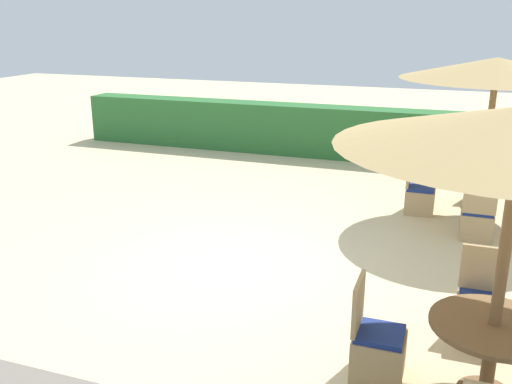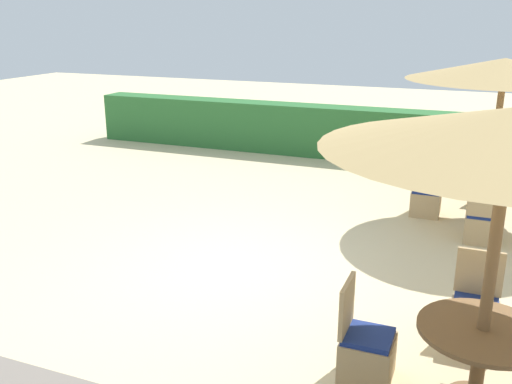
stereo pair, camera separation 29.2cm
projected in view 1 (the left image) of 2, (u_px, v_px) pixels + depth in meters
The scene contains 10 objects.
ground_plane at pixel (240, 271), 7.36m from camera, with size 40.00×40.00×0.00m, color beige.
hedge_row at pixel (343, 133), 13.02m from camera, with size 13.00×0.70×1.16m, color #2D6B33.
round_table_front_right at pixel (492, 339), 4.81m from camera, with size 1.06×1.06×0.70m.
patio_chair_front_right_west at pixel (377, 349), 5.19m from camera, with size 0.46×0.46×0.93m.
patio_chair_front_right_north at pixel (479, 314), 5.79m from camera, with size 0.46×0.46×0.93m.
parasol_back_right at pixel (497, 69), 8.56m from camera, with size 2.86×2.86×2.56m.
round_table_back_right at pixel (482, 186), 9.11m from camera, with size 1.01×1.01×0.72m.
patio_chair_back_right_west at pixel (419, 197), 9.47m from camera, with size 0.46×0.46×0.93m.
patio_chair_back_right_north at pixel (481, 187), 10.02m from camera, with size 0.46×0.46×0.93m.
patio_chair_back_right_south at pixel (477, 222), 8.37m from camera, with size 0.46×0.46×0.93m.
Camera 1 is at (2.45, -6.26, 3.18)m, focal length 40.00 mm.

